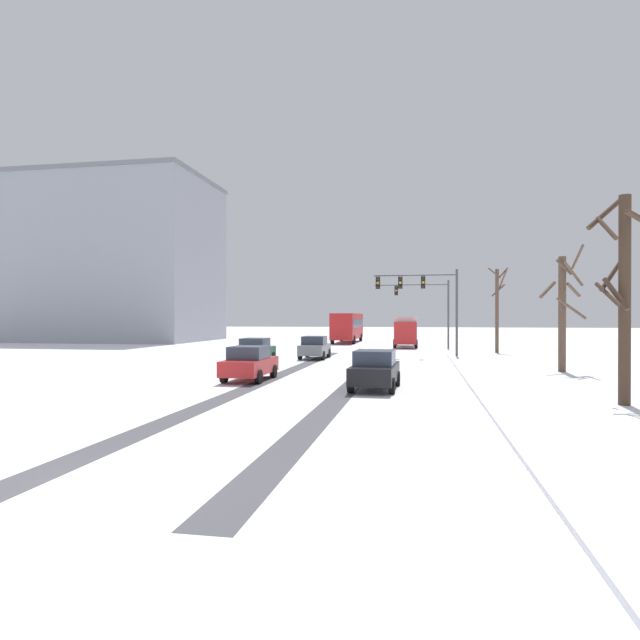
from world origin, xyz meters
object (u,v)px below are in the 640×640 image
at_px(car_red_third, 250,363).
at_px(bare_tree_sidewalk_near, 623,291).
at_px(box_truck_delivery, 406,331).
at_px(office_building_far_left_block, 109,261).
at_px(bare_tree_sidewalk_far, 497,306).
at_px(car_dark_green_second, 255,350).
at_px(traffic_signal_near_right, 423,293).
at_px(bus_oncoming, 348,325).
at_px(bare_tree_sidewalk_mid, 563,308).
at_px(car_grey_lead, 315,347).
at_px(car_black_fourth, 375,370).
at_px(traffic_signal_far_right, 427,301).

xyz_separation_m(car_red_third, bare_tree_sidewalk_near, (14.64, -4.52, 3.06)).
distance_m(box_truck_delivery, office_building_far_left_block, 39.20).
height_order(car_red_third, bare_tree_sidewalk_far, bare_tree_sidewalk_far).
height_order(car_dark_green_second, car_red_third, same).
xyz_separation_m(traffic_signal_near_right, box_truck_delivery, (-1.62, 13.61, -3.16)).
bearing_deg(bare_tree_sidewalk_near, bare_tree_sidewalk_far, 90.82).
relative_size(bus_oncoming, bare_tree_sidewalk_mid, 1.61).
bearing_deg(car_grey_lead, bare_tree_sidewalk_far, 33.93).
bearing_deg(car_red_third, box_truck_delivery, 77.87).
bearing_deg(bare_tree_sidewalk_mid, car_grey_lead, 156.48).
bearing_deg(car_red_third, car_black_fourth, -18.81).
relative_size(traffic_signal_near_right, bus_oncoming, 0.59).
relative_size(traffic_signal_far_right, car_red_third, 1.74).
bearing_deg(bare_tree_sidewalk_far, car_grey_lead, -146.07).
relative_size(car_dark_green_second, office_building_far_left_block, 0.16).
bearing_deg(bare_tree_sidewalk_far, car_red_third, -122.07).
distance_m(traffic_signal_near_right, bare_tree_sidewalk_mid, 12.17).
bearing_deg(office_building_far_left_block, traffic_signal_near_right, -29.08).
bearing_deg(car_black_fourth, bare_tree_sidewalk_mid, 43.56).
distance_m(traffic_signal_near_right, bare_tree_sidewalk_near, 22.01).
distance_m(traffic_signal_near_right, car_dark_green_second, 13.48).
relative_size(bus_oncoming, box_truck_delivery, 1.48).
xyz_separation_m(bus_oncoming, office_building_far_left_block, (-30.50, -0.06, 8.12)).
bearing_deg(bus_oncoming, bare_tree_sidewalk_mid, -62.98).
relative_size(traffic_signal_near_right, car_black_fourth, 1.56).
bearing_deg(office_building_far_left_block, bare_tree_sidewalk_mid, -33.92).
bearing_deg(car_red_third, traffic_signal_far_right, 73.41).
relative_size(car_dark_green_second, bare_tree_sidewalk_far, 0.58).
distance_m(bus_oncoming, box_truck_delivery, 10.69).
bearing_deg(bare_tree_sidewalk_mid, office_building_far_left_block, 146.08).
distance_m(traffic_signal_near_right, car_red_third, 18.78).
xyz_separation_m(car_red_third, box_truck_delivery, (6.47, 30.09, 0.82)).
xyz_separation_m(car_red_third, bare_tree_sidewalk_mid, (15.53, 6.94, 2.64)).
bearing_deg(bare_tree_sidewalk_mid, traffic_signal_far_right, 107.91).
xyz_separation_m(traffic_signal_near_right, office_building_far_left_block, (-39.03, 21.70, 5.32)).
height_order(car_black_fourth, box_truck_delivery, box_truck_delivery).
relative_size(traffic_signal_far_right, car_dark_green_second, 1.73).
height_order(car_black_fourth, office_building_far_left_block, office_building_far_left_block).
height_order(car_grey_lead, car_dark_green_second, same).
distance_m(traffic_signal_near_right, car_black_fourth, 19.07).
distance_m(traffic_signal_far_right, bare_tree_sidewalk_near, 33.69).
bearing_deg(bare_tree_sidewalk_near, car_black_fourth, 164.04).
distance_m(box_truck_delivery, bare_tree_sidewalk_near, 35.63).
bearing_deg(car_grey_lead, bare_tree_sidewalk_mid, -23.52).
distance_m(car_grey_lead, car_black_fourth, 16.51).
height_order(bare_tree_sidewalk_near, bare_tree_sidewalk_mid, bare_tree_sidewalk_near).
bearing_deg(car_dark_green_second, car_red_third, -74.32).
bearing_deg(traffic_signal_far_right, car_grey_lead, -117.98).
bearing_deg(car_black_fourth, bare_tree_sidewalk_near, -15.96).
distance_m(traffic_signal_far_right, car_black_fourth, 30.99).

